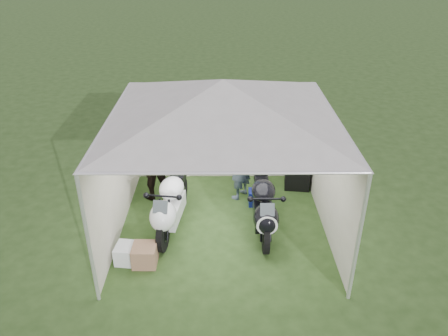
{
  "coord_description": "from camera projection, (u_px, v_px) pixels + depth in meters",
  "views": [
    {
      "loc": [
        -0.03,
        -7.17,
        5.17
      ],
      "look_at": [
        0.02,
        0.35,
        1.11
      ],
      "focal_mm": 35.0,
      "sensor_mm": 36.0,
      "label": 1
    }
  ],
  "objects": [
    {
      "name": "canopy_tent",
      "position": [
        223.0,
        103.0,
        7.57
      ],
      "size": [
        5.66,
        5.66,
        3.0
      ],
      "color": "silver",
      "rests_on": "ground"
    },
    {
      "name": "equipment_box",
      "position": [
        297.0,
        176.0,
        9.94
      ],
      "size": [
        0.6,
        0.51,
        0.55
      ],
      "primitive_type": "cube",
      "rotation": [
        0.0,
        0.0,
        -0.13
      ],
      "color": "black",
      "rests_on": "ground"
    },
    {
      "name": "paddock_stand",
      "position": [
        259.0,
        197.0,
        9.35
      ],
      "size": [
        0.46,
        0.29,
        0.34
      ],
      "primitive_type": "cube",
      "rotation": [
        0.0,
        0.0,
        -0.01
      ],
      "color": "#1E28B7",
      "rests_on": "ground"
    },
    {
      "name": "crate_1",
      "position": [
        145.0,
        255.0,
        7.66
      ],
      "size": [
        0.42,
        0.42,
        0.37
      ],
      "primitive_type": "cube",
      "rotation": [
        0.0,
        0.0,
        -0.02
      ],
      "color": "#8B654B",
      "rests_on": "ground"
    },
    {
      "name": "person_blue_jacket",
      "position": [
        240.0,
        163.0,
        9.32
      ],
      "size": [
        0.68,
        0.73,
        1.68
      ],
      "primitive_type": "imported",
      "rotation": [
        0.0,
        0.0,
        -2.18
      ],
      "color": "slate",
      "rests_on": "ground"
    },
    {
      "name": "motorcycle_white",
      "position": [
        170.0,
        204.0,
        8.37
      ],
      "size": [
        0.65,
        2.14,
        1.06
      ],
      "rotation": [
        0.0,
        0.0,
        -0.13
      ],
      "color": "black",
      "rests_on": "ground"
    },
    {
      "name": "motorcycle_black",
      "position": [
        264.0,
        206.0,
        8.32
      ],
      "size": [
        0.48,
        2.1,
        1.03
      ],
      "rotation": [
        0.0,
        0.0,
        -0.01
      ],
      "color": "black",
      "rests_on": "ground"
    },
    {
      "name": "ground",
      "position": [
        223.0,
        225.0,
        8.76
      ],
      "size": [
        80.0,
        80.0,
        0.0
      ],
      "primitive_type": "plane",
      "color": "#253E17",
      "rests_on": "ground"
    },
    {
      "name": "person_dark_jacket",
      "position": [
        151.0,
        163.0,
        9.33
      ],
      "size": [
        0.97,
        0.86,
        1.67
      ],
      "primitive_type": "imported",
      "rotation": [
        0.0,
        0.0,
        3.46
      ],
      "color": "black",
      "rests_on": "ground"
    },
    {
      "name": "crate_0",
      "position": [
        130.0,
        254.0,
        7.72
      ],
      "size": [
        0.55,
        0.45,
        0.33
      ],
      "primitive_type": "cube",
      "rotation": [
        0.0,
        0.0,
        -0.13
      ],
      "color": "silver",
      "rests_on": "ground"
    }
  ]
}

